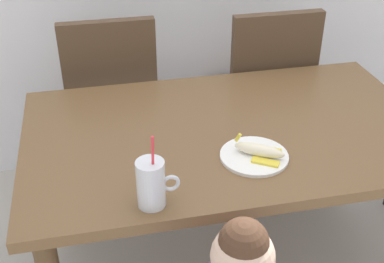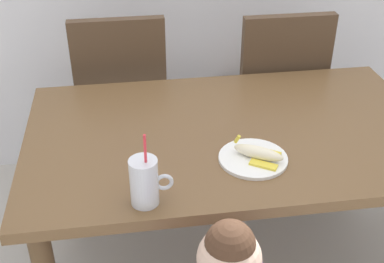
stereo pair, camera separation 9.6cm
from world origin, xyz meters
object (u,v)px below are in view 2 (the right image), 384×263
object	(u,v)px
milk_cup	(145,184)
snack_plate	(253,158)
dining_table	(230,150)
dining_chair_right	(275,89)
dining_chair_left	(122,94)
peeled_banana	(259,153)

from	to	relation	value
milk_cup	snack_plate	xyz separation A→B (m)	(0.37, 0.16, -0.06)
dining_table	dining_chair_right	xyz separation A→B (m)	(0.37, 0.62, -0.09)
dining_table	dining_chair_right	distance (m)	0.73
dining_chair_right	dining_chair_left	bearing A→B (deg)	-4.91
dining_chair_right	peeled_banana	bearing A→B (deg)	68.96
dining_table	dining_chair_left	world-z (taller)	dining_chair_left
dining_table	snack_plate	world-z (taller)	snack_plate
snack_plate	dining_table	bearing A→B (deg)	98.38
snack_plate	peeled_banana	size ratio (longest dim) A/B	1.38
dining_chair_left	snack_plate	bearing A→B (deg)	115.30
dining_chair_left	snack_plate	size ratio (longest dim) A/B	4.17
snack_plate	milk_cup	bearing A→B (deg)	-156.01
dining_table	snack_plate	bearing A→B (deg)	-81.62
snack_plate	peeled_banana	bearing A→B (deg)	-27.85
dining_table	dining_chair_left	bearing A→B (deg)	119.59
dining_table	milk_cup	distance (m)	0.52
dining_chair_right	milk_cup	world-z (taller)	milk_cup
dining_chair_right	snack_plate	world-z (taller)	dining_chair_right
milk_cup	peeled_banana	bearing A→B (deg)	22.00
milk_cup	snack_plate	size ratio (longest dim) A/B	1.09
dining_chair_left	snack_plate	world-z (taller)	dining_chair_left
dining_chair_right	snack_plate	xyz separation A→B (m)	(-0.34, -0.82, 0.18)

